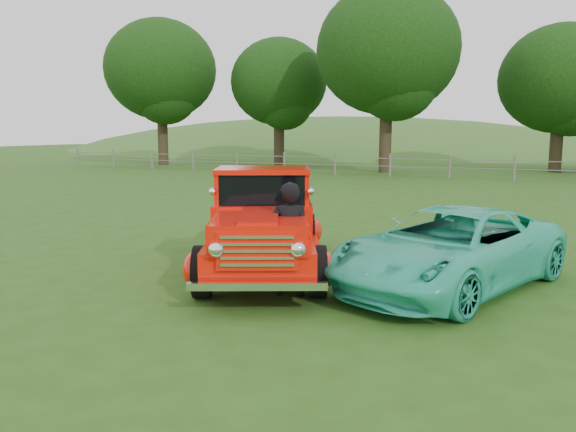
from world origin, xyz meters
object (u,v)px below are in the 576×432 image
at_px(teal_sedan, 450,249).
at_px(tree_far_west, 161,70).
at_px(red_pickup, 263,225).
at_px(man, 290,239).
at_px(tree_near_east, 561,79).
at_px(tree_mid_west, 279,82).
at_px(tree_near_west, 388,50).

bearing_deg(teal_sedan, tree_far_west, 155.66).
relative_size(red_pickup, man, 3.16).
bearing_deg(red_pickup, man, -73.07).
xyz_separation_m(tree_far_west, tree_near_east, (25.00, 3.00, -1.24)).
height_order(tree_mid_west, man, tree_mid_west).
distance_m(tree_near_east, red_pickup, 28.33).
height_order(tree_far_west, tree_near_west, tree_near_west).
relative_size(tree_near_west, tree_near_east, 1.25).
distance_m(teal_sedan, man, 2.48).
bearing_deg(man, tree_near_west, -99.95).
distance_m(tree_near_west, teal_sedan, 24.94).
height_order(tree_near_west, teal_sedan, tree_near_west).
xyz_separation_m(red_pickup, teal_sedan, (3.06, 0.19, -0.18)).
height_order(tree_far_west, teal_sedan, tree_far_west).
bearing_deg(man, tree_near_east, -119.29).
height_order(tree_mid_west, red_pickup, tree_mid_west).
xyz_separation_m(tree_mid_west, tree_near_west, (8.00, -3.00, 1.25)).
distance_m(red_pickup, teal_sedan, 3.07).
relative_size(tree_far_west, tree_mid_west, 1.17).
bearing_deg(tree_mid_west, tree_near_east, 3.37).
xyz_separation_m(teal_sedan, man, (-2.10, -1.30, 0.22)).
bearing_deg(teal_sedan, red_pickup, -153.75).
distance_m(tree_near_west, red_pickup, 24.45).
height_order(tree_mid_west, teal_sedan, tree_mid_west).
xyz_separation_m(tree_mid_west, red_pickup, (11.54, -26.44, -4.75)).
height_order(red_pickup, man, red_pickup).
bearing_deg(tree_mid_west, red_pickup, -66.43).
bearing_deg(tree_near_west, red_pickup, -81.42).
bearing_deg(teal_sedan, tree_near_east, 107.63).
bearing_deg(tree_near_east, tree_near_west, -156.04).
bearing_deg(tree_near_east, tree_far_west, -173.16).
xyz_separation_m(tree_far_west, tree_near_west, (16.00, -1.00, 0.31)).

